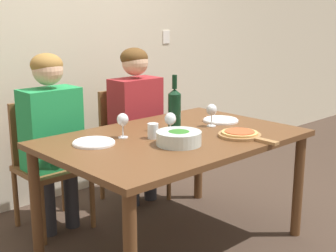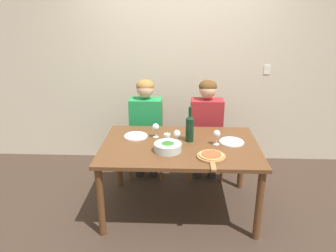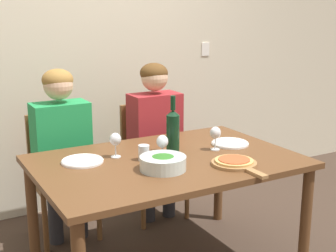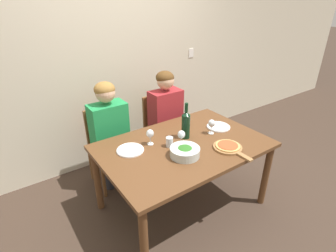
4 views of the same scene
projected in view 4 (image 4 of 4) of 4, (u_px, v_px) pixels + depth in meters
name	position (u px, v px, depth m)	size (l,w,h in m)	color
ground_plane	(182.00, 204.00, 2.76)	(40.00, 40.00, 0.00)	#3D2D23
back_wall	(118.00, 54.00, 3.10)	(10.00, 0.06, 2.70)	beige
dining_table	(183.00, 152.00, 2.47)	(1.54, 1.02, 0.73)	brown
chair_left	(108.00, 144.00, 2.95)	(0.42, 0.42, 0.87)	brown
chair_right	(162.00, 127.00, 3.33)	(0.42, 0.42, 0.87)	brown
person_woman	(110.00, 127.00, 2.76)	(0.47, 0.51, 1.21)	#28282D
person_man	(166.00, 111.00, 3.14)	(0.47, 0.51, 1.21)	#28282D
wine_bottle	(186.00, 124.00, 2.49)	(0.08, 0.08, 0.36)	black
broccoli_bowl	(185.00, 152.00, 2.24)	(0.26, 0.26, 0.09)	silver
dinner_plate_left	(130.00, 150.00, 2.33)	(0.24, 0.24, 0.02)	white
dinner_plate_right	(218.00, 127.00, 2.74)	(0.24, 0.24, 0.02)	white
pizza_on_board	(229.00, 147.00, 2.36)	(0.26, 0.40, 0.04)	#9E7042
wine_glass_left	(150.00, 134.00, 2.39)	(0.07, 0.07, 0.15)	silver
wine_glass_right	(212.00, 124.00, 2.58)	(0.07, 0.07, 0.15)	silver
wine_glass_centre	(181.00, 135.00, 2.37)	(0.07, 0.07, 0.15)	silver
water_tumbler	(169.00, 142.00, 2.38)	(0.07, 0.07, 0.09)	silver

